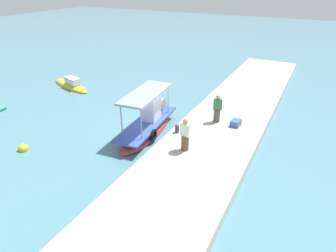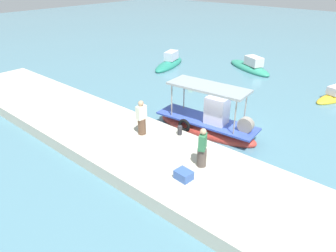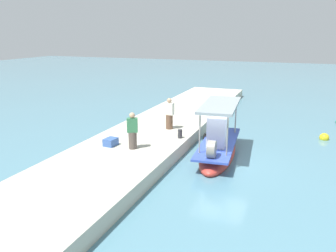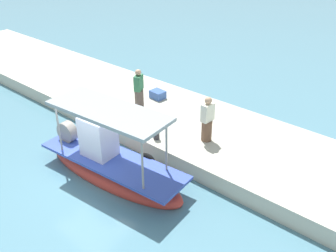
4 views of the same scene
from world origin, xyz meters
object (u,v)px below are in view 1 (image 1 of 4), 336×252
Objects in this scene: fisherman_near_bollard at (185,136)px; marker_buoy at (23,149)px; fisherman_by_crate at (217,110)px; cargo_crate at (236,123)px; main_fishing_boat at (148,125)px; moored_boat_mid at (71,85)px; mooring_bollard at (177,129)px.

fisherman_near_bollard reaches higher than marker_buoy.
fisherman_by_crate is 3.26× the size of marker_buoy.
marker_buoy is at bearing 125.63° from cargo_crate.
fisherman_near_bollard is (-1.75, -3.29, 0.95)m from main_fishing_boat.
marker_buoy is (-7.16, 9.99, -0.73)m from cargo_crate.
fisherman_near_bollard is at bearing 157.89° from cargo_crate.
marker_buoy is at bearing -150.37° from moored_boat_mid.
fisherman_by_crate is at bearing -59.57° from main_fishing_boat.
mooring_bollard reaches higher than marker_buoy.
main_fishing_boat is 7.18m from marker_buoy.
fisherman_near_bollard reaches higher than mooring_bollard.
moored_boat_mid is (1.94, 13.95, -1.30)m from fisherman_by_crate.
cargo_crate is at bearing -97.27° from moored_boat_mid.
fisherman_near_bollard is 4.25m from cargo_crate.
fisherman_by_crate is at bearing -97.90° from moored_boat_mid.
fisherman_near_bollard is at bearing -68.77° from marker_buoy.
fisherman_near_bollard reaches higher than moored_boat_mid.
fisherman_by_crate is 1.36m from cargo_crate.
fisherman_by_crate is (2.15, -3.65, 0.94)m from main_fishing_boat.
mooring_bollard is 0.09× the size of moored_boat_mid.
marker_buoy is 10.47m from moored_boat_mid.
cargo_crate is at bearing -54.37° from marker_buoy.
moored_boat_mid is at bearing 70.71° from mooring_bollard.
mooring_bollard is at bearing -56.68° from marker_buoy.
main_fishing_boat is 11.04× the size of marker_buoy.
main_fishing_boat is 3.33× the size of fisherman_near_bollard.
cargo_crate is at bearing -66.20° from main_fishing_boat.
cargo_crate is at bearing -48.89° from mooring_bollard.
cargo_crate reaches higher than marker_buoy.
mooring_bollard reaches higher than cargo_crate.
fisherman_by_crate reaches higher than marker_buoy.
fisherman_by_crate is 11.41m from marker_buoy.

